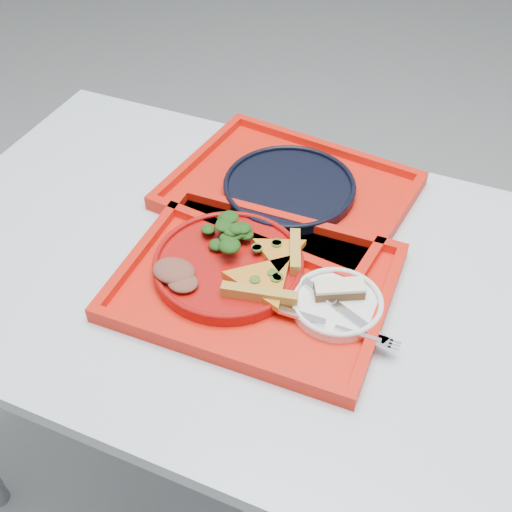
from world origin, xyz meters
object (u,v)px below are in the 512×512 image
object	(u,v)px
navy_plate	(289,189)
tray_far	(289,194)
tray_main	(255,285)
dessert_bar	(339,289)
dinner_plate	(229,266)

from	to	relation	value
navy_plate	tray_far	bearing A→B (deg)	0.00
tray_main	dessert_bar	xyz separation A→B (m)	(0.14, 0.02, 0.03)
tray_far	navy_plate	distance (m)	0.01
tray_far	dinner_plate	xyz separation A→B (m)	(-0.02, -0.25, 0.02)
tray_main	dessert_bar	world-z (taller)	dessert_bar
tray_far	navy_plate	world-z (taller)	navy_plate
tray_main	tray_far	world-z (taller)	same
dinner_plate	navy_plate	world-z (taller)	dinner_plate
dinner_plate	navy_plate	bearing A→B (deg)	85.66
tray_main	dessert_bar	size ratio (longest dim) A/B	5.14
tray_main	navy_plate	xyz separation A→B (m)	(-0.04, 0.26, 0.01)
tray_main	dinner_plate	bearing A→B (deg)	168.59
tray_main	tray_far	distance (m)	0.26
tray_far	dinner_plate	world-z (taller)	dinner_plate
tray_far	dessert_bar	xyz separation A→B (m)	(0.18, -0.24, 0.03)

